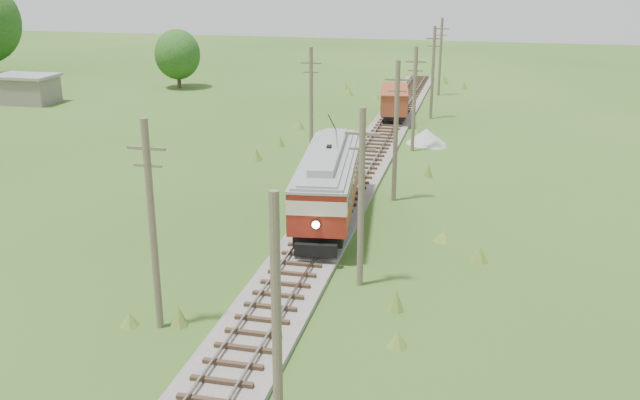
# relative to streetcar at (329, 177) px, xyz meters

# --- Properties ---
(railbed_main) EXTENTS (3.60, 96.00, 0.57)m
(railbed_main) POSITION_rel_streetcar_xyz_m (-0.00, 7.93, -2.59)
(railbed_main) COLOR #605B54
(railbed_main) RESTS_ON ground
(streetcar) EXTENTS (4.61, 13.38, 6.06)m
(streetcar) POSITION_rel_streetcar_xyz_m (0.00, 0.00, 0.00)
(streetcar) COLOR black
(streetcar) RESTS_ON ground
(gondola) EXTENTS (3.50, 7.98, 2.56)m
(gondola) POSITION_rel_streetcar_xyz_m (-0.00, 29.10, -0.83)
(gondola) COLOR black
(gondola) RESTS_ON ground
(gravel_pile) EXTENTS (3.47, 3.68, 1.26)m
(gravel_pile) POSITION_rel_streetcar_xyz_m (4.00, 20.52, -2.19)
(gravel_pile) COLOR gray
(gravel_pile) RESTS_ON ground
(utility_pole_r_1) EXTENTS (0.30, 0.30, 8.80)m
(utility_pole_r_1) POSITION_rel_streetcar_xyz_m (3.10, -21.07, 1.62)
(utility_pole_r_1) COLOR brown
(utility_pole_r_1) RESTS_ON ground
(utility_pole_r_2) EXTENTS (1.60, 0.30, 8.60)m
(utility_pole_r_2) POSITION_rel_streetcar_xyz_m (3.30, -8.07, 1.65)
(utility_pole_r_2) COLOR brown
(utility_pole_r_2) RESTS_ON ground
(utility_pole_r_3) EXTENTS (1.60, 0.30, 9.00)m
(utility_pole_r_3) POSITION_rel_streetcar_xyz_m (3.20, 4.93, 1.85)
(utility_pole_r_3) COLOR brown
(utility_pole_r_3) RESTS_ON ground
(utility_pole_r_4) EXTENTS (1.60, 0.30, 8.40)m
(utility_pole_r_4) POSITION_rel_streetcar_xyz_m (3.00, 17.93, 1.54)
(utility_pole_r_4) COLOR brown
(utility_pole_r_4) RESTS_ON ground
(utility_pole_r_5) EXTENTS (1.60, 0.30, 8.90)m
(utility_pole_r_5) POSITION_rel_streetcar_xyz_m (3.40, 30.93, 1.80)
(utility_pole_r_5) COLOR brown
(utility_pole_r_5) RESTS_ON ground
(utility_pole_r_6) EXTENTS (1.60, 0.30, 8.70)m
(utility_pole_r_6) POSITION_rel_streetcar_xyz_m (3.20, 43.93, 1.70)
(utility_pole_r_6) COLOR brown
(utility_pole_r_6) RESTS_ON ground
(utility_pole_l_a) EXTENTS (1.60, 0.30, 9.00)m
(utility_pole_l_a) POSITION_rel_streetcar_xyz_m (-4.20, -14.07, 1.85)
(utility_pole_l_a) COLOR brown
(utility_pole_l_a) RESTS_ON ground
(utility_pole_l_b) EXTENTS (1.60, 0.30, 8.60)m
(utility_pole_l_b) POSITION_rel_streetcar_xyz_m (-4.50, 13.93, 1.65)
(utility_pole_l_b) COLOR brown
(utility_pole_l_b) RESTS_ON ground
(tree_mid_a) EXTENTS (5.46, 5.46, 7.03)m
(tree_mid_a) POSITION_rel_streetcar_xyz_m (-28.00, 41.93, 1.24)
(tree_mid_a) COLOR #38281C
(tree_mid_a) RESTS_ON ground
(shed) EXTENTS (6.40, 4.40, 3.10)m
(shed) POSITION_rel_streetcar_xyz_m (-40.00, 28.93, -1.21)
(shed) COLOR slate
(shed) RESTS_ON ground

